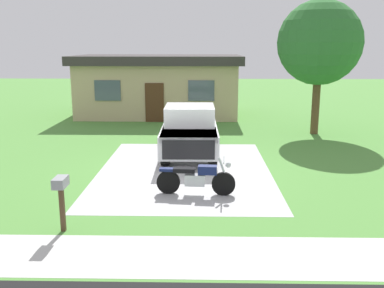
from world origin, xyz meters
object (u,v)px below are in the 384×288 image
Objects in this scene: motorcycle at (196,178)px; mailbox at (61,190)px; shade_tree at (320,43)px; neighbor_house at (159,85)px; pickup_truck at (190,129)px.

mailbox is (-2.97, -2.53, 0.51)m from motorcycle.
motorcycle is 0.36× the size of shade_tree.
neighbor_house is at bearing 144.82° from shade_tree.
shade_tree reaches higher than neighbor_house.
mailbox is at bearing -139.66° from motorcycle.
shade_tree reaches higher than motorcycle.
neighbor_house is (-2.39, 14.24, 1.32)m from motorcycle.
neighbor_house is at bearing 88.02° from mailbox.
pickup_truck is 0.59× the size of neighbor_house.
shade_tree is at bearing 53.03° from mailbox.
motorcycle is 0.23× the size of neighbor_house.
motorcycle is 10.92m from shade_tree.
shade_tree is at bearing 33.64° from pickup_truck.
pickup_truck is 7.65m from shade_tree.
pickup_truck is 7.84m from mailbox.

